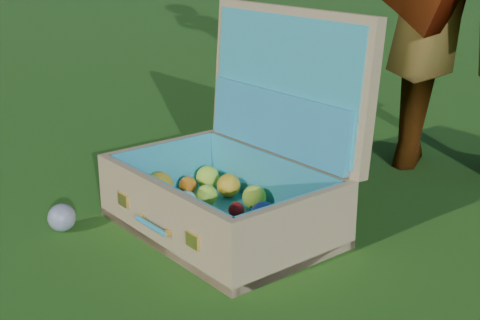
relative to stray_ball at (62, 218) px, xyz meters
name	(u,v)px	position (x,y,z in m)	size (l,w,h in m)	color
ground	(249,261)	(0.47, 0.17, -0.04)	(60.00, 60.00, 0.00)	#215114
stray_ball	(62,218)	(0.00, 0.00, 0.00)	(0.07, 0.07, 0.07)	teal
suitcase	(241,166)	(0.32, 0.33, 0.12)	(0.64, 0.55, 0.55)	tan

